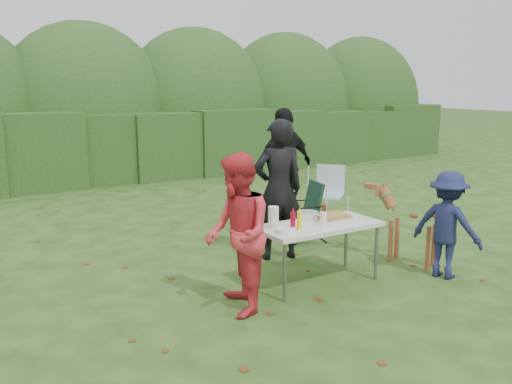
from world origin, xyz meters
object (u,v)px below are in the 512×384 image
folding_table (319,228)px  person_cook (278,190)px  child (447,225)px  ketchup_bottle (293,222)px  person_red_jacket (238,234)px  mustard_bottle (299,221)px  dog (413,228)px  camping_chair (301,212)px  lawn_chair (328,193)px  beer_bottle (324,214)px  paper_towel_roll (273,218)px  person_black_puffy (285,165)px

folding_table → person_cook: (0.12, 1.05, 0.28)m
child → ketchup_bottle: size_ratio=6.08×
person_red_jacket → mustard_bottle: 0.90m
folding_table → person_red_jacket: bearing=-169.9°
folding_table → mustard_bottle: (-0.35, -0.09, 0.15)m
person_red_jacket → dog: (2.74, 0.12, -0.34)m
camping_chair → person_red_jacket: bearing=53.5°
child → folding_table: bearing=48.8°
folding_table → lawn_chair: 3.17m
beer_bottle → paper_towel_roll: (-0.63, 0.13, 0.01)m
mustard_bottle → beer_bottle: size_ratio=0.83×
folding_table → beer_bottle: 0.18m
folding_table → person_black_puffy: 3.05m
lawn_chair → person_cook: bearing=-6.4°
person_red_jacket → person_black_puffy: bearing=156.6°
person_cook → person_red_jacket: (-1.36, -1.27, -0.12)m
person_cook → ketchup_bottle: (-0.57, -1.15, -0.11)m
child → camping_chair: 2.30m
paper_towel_roll → lawn_chair: bearing=40.7°
paper_towel_roll → person_red_jacket: bearing=-153.7°
folding_table → person_black_puffy: bearing=63.2°
lawn_chair → mustard_bottle: lawn_chair is taller
folding_table → lawn_chair: lawn_chair is taller
child → beer_bottle: size_ratio=5.58×
paper_towel_roll → folding_table: bearing=-10.2°
person_black_puffy → camping_chair: size_ratio=2.14×
person_red_jacket → camping_chair: (2.11, 1.77, -0.38)m
folding_table → dog: (1.51, -0.10, -0.18)m
person_cook → beer_bottle: size_ratio=8.04×
child → mustard_bottle: size_ratio=6.69×
mustard_bottle → person_cook: bearing=67.6°
person_cook → mustard_bottle: size_ratio=9.64×
child → person_black_puffy: bearing=-15.5°
camping_chair → paper_towel_roll: size_ratio=3.57×
folding_table → lawn_chair: (2.07, 2.39, -0.20)m
lawn_chair → paper_towel_roll: 3.52m
lawn_chair → mustard_bottle: bearing=4.8°
mustard_bottle → person_red_jacket: bearing=-171.4°
dog → beer_bottle: bearing=69.7°
camping_chair → mustard_bottle: bearing=66.7°
person_red_jacket → beer_bottle: 1.30m
person_red_jacket → child: 2.77m
person_black_puffy → lawn_chair: size_ratio=2.05×
person_black_puffy → ketchup_bottle: person_black_puffy is taller
lawn_chair → ketchup_bottle: lawn_chair is taller
person_red_jacket → child: bearing=99.3°
child → ketchup_bottle: child is taller
person_cook → dog: size_ratio=1.82×
person_cook → paper_towel_roll: 1.18m
folding_table → person_cook: size_ratio=0.78×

